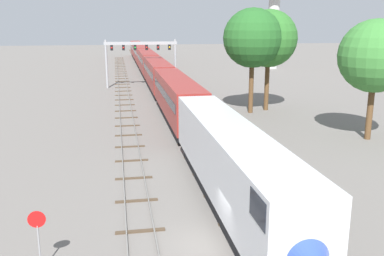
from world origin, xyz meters
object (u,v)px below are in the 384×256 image
(signal_gantry, at_px, (141,52))
(trackside_tree_mid, at_px, (375,56))
(trackside_tree_left, at_px, (253,38))
(passenger_train, at_px, (151,67))
(stop_sign, at_px, (38,233))
(trackside_tree_right, at_px, (269,39))

(signal_gantry, height_order, trackside_tree_mid, trackside_tree_mid)
(signal_gantry, bearing_deg, trackside_tree_left, -63.75)
(passenger_train, bearing_deg, trackside_tree_mid, -69.67)
(signal_gantry, distance_m, trackside_tree_mid, 41.92)
(stop_sign, bearing_deg, signal_gantry, 82.02)
(passenger_train, distance_m, trackside_tree_mid, 48.13)
(stop_sign, relative_size, trackside_tree_right, 0.23)
(passenger_train, bearing_deg, trackside_tree_left, -73.16)
(trackside_tree_left, bearing_deg, trackside_tree_right, 28.45)
(passenger_train, distance_m, trackside_tree_left, 33.24)
(signal_gantry, xyz_separation_m, trackside_tree_left, (11.71, -23.75, 3.02))
(passenger_train, distance_m, trackside_tree_right, 32.79)
(trackside_tree_left, bearing_deg, trackside_tree_mid, -62.27)
(passenger_train, bearing_deg, trackside_tree_right, -68.32)
(signal_gantry, bearing_deg, stop_sign, -97.98)
(passenger_train, relative_size, signal_gantry, 11.23)
(trackside_tree_left, xyz_separation_m, trackside_tree_mid, (7.17, -13.64, -1.17))
(stop_sign, height_order, trackside_tree_right, trackside_tree_right)
(passenger_train, height_order, trackside_tree_left, trackside_tree_left)
(passenger_train, xyz_separation_m, trackside_tree_left, (9.46, -31.25, 6.27))
(stop_sign, xyz_separation_m, trackside_tree_left, (19.46, 31.51, 7.01))
(signal_gantry, xyz_separation_m, trackside_tree_right, (14.15, -22.43, 2.91))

